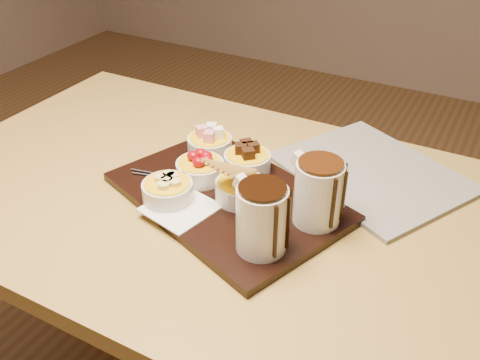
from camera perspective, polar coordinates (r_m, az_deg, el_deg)
The scene contains 12 objects.
dining_table at distance 1.18m, azimuth -4.43°, elevation -4.67°, with size 1.20×0.80×0.75m.
serving_board at distance 1.08m, azimuth -1.40°, elevation -1.85°, with size 0.46×0.30×0.02m, color black.
napkin at distance 1.03m, azimuth -6.39°, elevation -2.97°, with size 0.12×0.12×0.00m, color white.
bowl_marshmallows at distance 1.20m, azimuth -3.26°, elevation 3.73°, with size 0.10×0.10×0.04m, color beige.
bowl_cake at distance 1.13m, azimuth 0.78°, elevation 1.91°, with size 0.10×0.10×0.04m, color beige.
bowl_strawberries at distance 1.11m, azimuth -4.27°, elevation 1.04°, with size 0.10×0.10×0.04m, color beige.
bowl_biscotti at distance 1.05m, azimuth 0.05°, elevation -1.11°, with size 0.10×0.10×0.04m, color beige.
bowl_bananas at distance 1.05m, azimuth -7.71°, elevation -1.22°, with size 0.10×0.10×0.04m, color beige.
pitcher_dark_chocolate at distance 0.90m, azimuth 2.33°, elevation -4.25°, with size 0.09×0.09×0.12m, color silver.
pitcher_milk_chocolate at distance 0.98m, azimuth 8.33°, elevation -1.42°, with size 0.09×0.09×0.12m, color silver.
fondue_skewers at distance 1.11m, azimuth -5.57°, elevation 0.12°, with size 0.26×0.03×0.01m, color silver, non-canonical shape.
newspaper at distance 1.19m, azimuth 13.86°, elevation 0.75°, with size 0.37×0.30×0.01m, color beige.
Camera 1 is at (0.52, -0.77, 1.38)m, focal length 40.00 mm.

